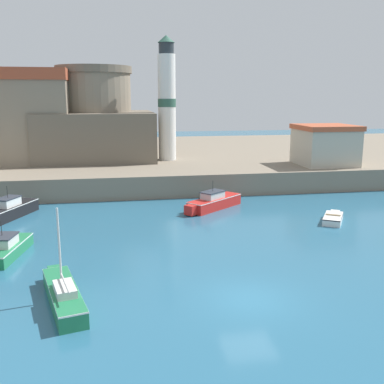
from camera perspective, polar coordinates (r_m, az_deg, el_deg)
The scene contains 11 objects.
ground_plane at distance 21.82m, azimuth 7.29°, elevation -13.33°, with size 200.00×200.00×0.00m, color #28607F.
quay_seawall at distance 60.99m, azimuth -4.14°, elevation 4.31°, with size 120.00×40.00×2.13m, color gray.
sailboat_green_0 at distance 21.82m, azimuth -16.02°, elevation -12.33°, with size 2.55×6.12×4.46m.
motorboat_green_1 at distance 28.89m, azimuth -22.81°, elevation -6.69°, with size 2.57×5.54×2.24m.
motorboat_red_2 at distance 37.83m, azimuth 2.73°, elevation -1.26°, with size 5.58×4.91×2.43m.
motorboat_black_3 at distance 37.71m, azimuth -22.15°, elevation -2.14°, with size 3.51×5.97×2.56m.
dinghy_white_5 at distance 35.64m, azimuth 17.49°, elevation -3.16°, with size 2.70×3.49×0.60m.
church at distance 57.25m, azimuth -21.04°, elevation 9.65°, with size 14.88×17.65×17.70m.
fortress at distance 54.22m, azimuth -12.08°, elevation 8.30°, with size 13.06×13.06×10.48m.
lighthouse at distance 51.34m, azimuth -3.21°, elevation 11.49°, with size 2.03×2.03×13.67m.
harbor_shed_near_wharf at distance 49.74m, azimuth 16.53°, elevation 5.78°, with size 5.76×5.93×4.20m.
Camera 1 is at (-6.00, -18.78, 9.35)m, focal length 42.00 mm.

